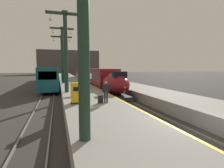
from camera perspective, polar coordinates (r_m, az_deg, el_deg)
name	(u,v)px	position (r m, az deg, el deg)	size (l,w,h in m)	color
ground_plane	(196,140)	(10.72, 25.21, -16.00)	(260.00, 260.00, 0.00)	#33302D
platform_left	(74,86)	(32.37, -11.99, -0.61)	(4.80, 110.00, 1.05)	gray
platform_right	(117,85)	(34.04, 1.72, -0.21)	(4.80, 110.00, 1.05)	gray
platform_left_safety_stripe	(87,83)	(32.60, -8.01, 0.43)	(0.20, 107.80, 0.01)	yellow
rail_main_left	(90,86)	(35.56, -7.06, -0.76)	(0.08, 110.00, 0.12)	slate
rail_main_right	(97,86)	(35.85, -4.70, -0.69)	(0.08, 110.00, 0.12)	slate
rail_secondary_left	(47,88)	(35.09, -20.20, -1.13)	(0.08, 110.00, 0.12)	slate
rail_secondary_right	(55,87)	(35.04, -17.76, -1.07)	(0.08, 110.00, 0.12)	slate
highspeed_train_main	(92,77)	(36.79, -6.29, 2.37)	(2.92, 37.97, 3.60)	maroon
regional_train_adjacent	(52,75)	(42.85, -18.71, 2.80)	(2.85, 36.60, 3.80)	#145660
station_column_mid	(66,44)	(20.61, -14.62, 12.31)	(4.00, 0.68, 8.81)	#1E3828
station_column_far	(62,50)	(32.90, -15.57, 10.47)	(4.00, 0.68, 9.74)	#1E3828
station_column_distant	(62,54)	(37.36, -15.74, 9.25)	(4.00, 0.68, 9.03)	#1E3828
passenger_near_edge	(106,90)	(13.83, -1.95, -2.03)	(0.55, 0.33, 1.69)	#23232D
passenger_mid_platform	(88,81)	(24.01, -7.72, 1.05)	(0.42, 0.45, 1.69)	#23232D
rolling_suitcase	(101,99)	(13.87, -3.69, -4.88)	(0.40, 0.22, 0.98)	black
ticket_machine_yellow	(76,94)	(13.91, -11.54, -3.13)	(0.76, 0.62, 1.60)	yellow
departure_info_board	(88,79)	(19.80, -7.82, 1.65)	(0.90, 0.10, 2.12)	maroon
terminus_back_wall	(69,62)	(109.59, -13.53, 6.85)	(36.00, 2.00, 14.00)	#4C4742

